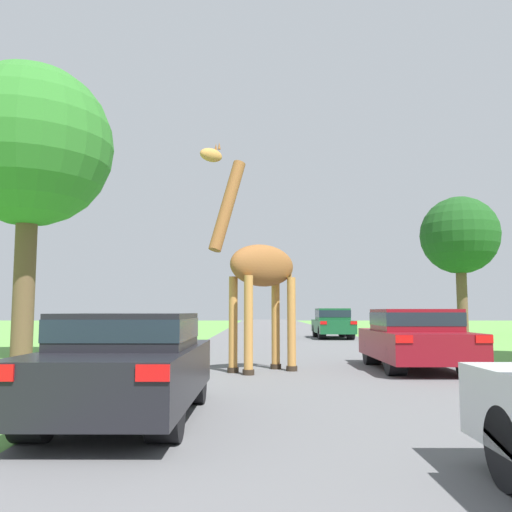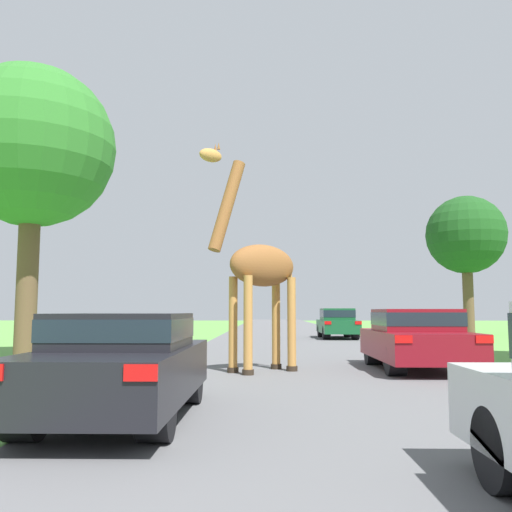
{
  "view_description": "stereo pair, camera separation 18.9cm",
  "coord_description": "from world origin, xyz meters",
  "px_view_note": "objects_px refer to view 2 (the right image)",
  "views": [
    {
      "loc": [
        -1.39,
        0.73,
        1.38
      ],
      "look_at": [
        -1.47,
        13.23,
        2.65
      ],
      "focal_mm": 38.0,
      "sensor_mm": 36.0,
      "label": 1
    },
    {
      "loc": [
        -1.2,
        0.73,
        1.38
      ],
      "look_at": [
        -1.47,
        13.23,
        2.65
      ],
      "focal_mm": 38.0,
      "sensor_mm": 36.0,
      "label": 2
    }
  ],
  "objects_px": {
    "giraffe_near_road": "(258,271)",
    "tree_left_edge": "(466,236)",
    "tree_centre_back": "(33,148)",
    "car_far_ahead": "(416,338)",
    "car_queue_right": "(337,322)",
    "car_queue_left": "(122,362)"
  },
  "relations": [
    {
      "from": "car_far_ahead",
      "to": "tree_left_edge",
      "type": "relative_size",
      "value": 0.49
    },
    {
      "from": "giraffe_near_road",
      "to": "car_far_ahead",
      "type": "bearing_deg",
      "value": -119.83
    },
    {
      "from": "car_queue_left",
      "to": "car_far_ahead",
      "type": "xyz_separation_m",
      "value": [
        5.39,
        5.95,
        0.03
      ]
    },
    {
      "from": "car_queue_right",
      "to": "tree_centre_back",
      "type": "distance_m",
      "value": 17.26
    },
    {
      "from": "car_queue_left",
      "to": "car_far_ahead",
      "type": "relative_size",
      "value": 0.99
    },
    {
      "from": "car_queue_left",
      "to": "tree_centre_back",
      "type": "bearing_deg",
      "value": 121.3
    },
    {
      "from": "tree_centre_back",
      "to": "car_far_ahead",
      "type": "bearing_deg",
      "value": -11.58
    },
    {
      "from": "car_queue_right",
      "to": "tree_centre_back",
      "type": "xyz_separation_m",
      "value": [
        -10.33,
        -12.79,
        5.26
      ]
    },
    {
      "from": "car_queue_right",
      "to": "car_far_ahead",
      "type": "xyz_separation_m",
      "value": [
        -0.04,
        -14.9,
        -0.05
      ]
    },
    {
      "from": "tree_centre_back",
      "to": "giraffe_near_road",
      "type": "bearing_deg",
      "value": -22.18
    },
    {
      "from": "car_far_ahead",
      "to": "tree_left_edge",
      "type": "distance_m",
      "value": 21.83
    },
    {
      "from": "giraffe_near_road",
      "to": "tree_centre_back",
      "type": "xyz_separation_m",
      "value": [
        -6.57,
        2.68,
        3.76
      ]
    },
    {
      "from": "tree_left_edge",
      "to": "tree_centre_back",
      "type": "xyz_separation_m",
      "value": [
        -18.71,
        -17.37,
        0.18
      ]
    },
    {
      "from": "giraffe_near_road",
      "to": "car_far_ahead",
      "type": "relative_size",
      "value": 1.25
    },
    {
      "from": "car_queue_left",
      "to": "tree_centre_back",
      "type": "height_order",
      "value": "tree_centre_back"
    },
    {
      "from": "giraffe_near_road",
      "to": "tree_left_edge",
      "type": "bearing_deg",
      "value": -69.7
    },
    {
      "from": "tree_left_edge",
      "to": "tree_centre_back",
      "type": "height_order",
      "value": "tree_centre_back"
    },
    {
      "from": "tree_left_edge",
      "to": "tree_centre_back",
      "type": "bearing_deg",
      "value": -137.12
    },
    {
      "from": "giraffe_near_road",
      "to": "tree_left_edge",
      "type": "height_order",
      "value": "tree_left_edge"
    },
    {
      "from": "car_queue_left",
      "to": "tree_centre_back",
      "type": "xyz_separation_m",
      "value": [
        -4.9,
        8.06,
        5.34
      ]
    },
    {
      "from": "car_queue_right",
      "to": "car_queue_left",
      "type": "bearing_deg",
      "value": -104.6
    },
    {
      "from": "car_queue_left",
      "to": "tree_left_edge",
      "type": "relative_size",
      "value": 0.49
    }
  ]
}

